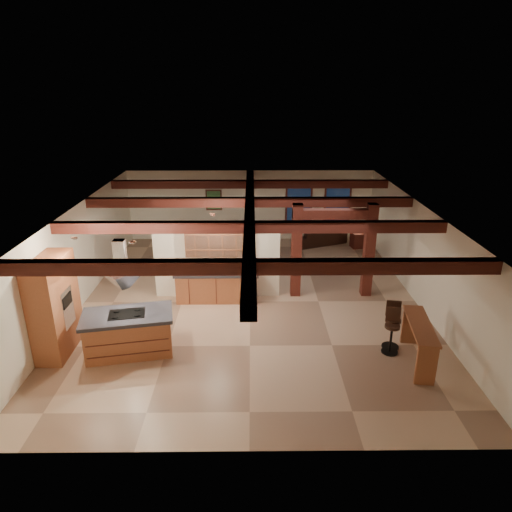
% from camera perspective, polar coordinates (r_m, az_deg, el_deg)
% --- Properties ---
extents(ground, '(12.00, 12.00, 0.00)m').
position_cam_1_polar(ground, '(13.85, -0.74, -5.73)').
color(ground, tan).
rests_on(ground, ground).
extents(room_walls, '(12.00, 12.00, 12.00)m').
position_cam_1_polar(room_walls, '(13.16, -0.77, 1.23)').
color(room_walls, white).
rests_on(room_walls, ground).
extents(ceiling_beams, '(10.00, 12.00, 0.28)m').
position_cam_1_polar(ceiling_beams, '(12.86, -0.79, 5.35)').
color(ceiling_beams, '#3A130E').
rests_on(ceiling_beams, room_walls).
extents(timber_posts, '(2.50, 0.30, 2.90)m').
position_cam_1_polar(timber_posts, '(13.85, 9.64, 1.88)').
color(timber_posts, '#3A130E').
rests_on(timber_posts, ground).
extents(partition_wall, '(3.80, 0.18, 2.20)m').
position_cam_1_polar(partition_wall, '(13.90, -4.88, -0.74)').
color(partition_wall, white).
rests_on(partition_wall, ground).
extents(pantry_cabinet, '(0.67, 1.60, 2.40)m').
position_cam_1_polar(pantry_cabinet, '(11.96, -23.88, -5.74)').
color(pantry_cabinet, '#9C5132').
rests_on(pantry_cabinet, ground).
extents(back_counter, '(2.50, 0.66, 0.94)m').
position_cam_1_polar(back_counter, '(13.79, -4.91, -3.75)').
color(back_counter, '#9C5132').
rests_on(back_counter, ground).
extents(upper_display_cabinet, '(1.80, 0.36, 0.95)m').
position_cam_1_polar(upper_display_cabinet, '(13.47, -5.03, 1.93)').
color(upper_display_cabinet, '#9C5132').
rests_on(upper_display_cabinet, partition_wall).
extents(range_hood, '(1.10, 1.10, 1.40)m').
position_cam_1_polar(range_hood, '(11.04, -16.22, -3.58)').
color(range_hood, silver).
rests_on(range_hood, room_walls).
extents(back_windows, '(2.70, 0.07, 1.70)m').
position_cam_1_polar(back_windows, '(19.12, 7.76, 6.39)').
color(back_windows, '#3A130E').
rests_on(back_windows, room_walls).
extents(framed_art, '(0.65, 0.05, 0.85)m').
position_cam_1_polar(framed_art, '(18.94, -5.30, 6.98)').
color(framed_art, '#3A130E').
rests_on(framed_art, room_walls).
extents(recessed_cans, '(3.16, 2.46, 0.03)m').
position_cam_1_polar(recessed_cans, '(11.28, -13.83, 3.10)').
color(recessed_cans, silver).
rests_on(recessed_cans, room_walls).
extents(kitchen_island, '(2.30, 1.51, 1.06)m').
position_cam_1_polar(kitchen_island, '(11.59, -15.60, -9.23)').
color(kitchen_island, '#9C5132').
rests_on(kitchen_island, ground).
extents(dining_table, '(2.22, 1.79, 0.68)m').
position_cam_1_polar(dining_table, '(15.93, -3.01, -0.77)').
color(dining_table, '#37190D').
rests_on(dining_table, ground).
extents(sofa, '(2.30, 1.58, 0.63)m').
position_cam_1_polar(sofa, '(18.89, 7.97, 2.45)').
color(sofa, black).
rests_on(sofa, ground).
extents(microwave, '(0.42, 0.29, 0.23)m').
position_cam_1_polar(microwave, '(13.54, -3.84, -1.51)').
color(microwave, silver).
rests_on(microwave, back_counter).
extents(bar_counter, '(0.73, 1.97, 1.01)m').
position_cam_1_polar(bar_counter, '(11.38, 19.72, -9.46)').
color(bar_counter, '#9C5132').
rests_on(bar_counter, ground).
extents(side_table, '(0.57, 0.57, 0.61)m').
position_cam_1_polar(side_table, '(18.72, 12.59, 1.95)').
color(side_table, '#3A130E').
rests_on(side_table, ground).
extents(table_lamp, '(0.30, 0.30, 0.35)m').
position_cam_1_polar(table_lamp, '(18.56, 12.72, 3.57)').
color(table_lamp, black).
rests_on(table_lamp, side_table).
extents(bar_stool_a, '(0.42, 0.43, 1.15)m').
position_cam_1_polar(bar_stool_a, '(11.64, 16.61, -8.92)').
color(bar_stool_a, black).
rests_on(bar_stool_a, ground).
extents(bar_stool_b, '(0.42, 0.44, 1.20)m').
position_cam_1_polar(bar_stool_b, '(11.84, 16.67, -8.24)').
color(bar_stool_b, black).
rests_on(bar_stool_b, ground).
extents(dining_chairs, '(1.76, 1.76, 1.15)m').
position_cam_1_polar(dining_chairs, '(15.84, -3.03, 0.05)').
color(dining_chairs, '#3A130E').
rests_on(dining_chairs, ground).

